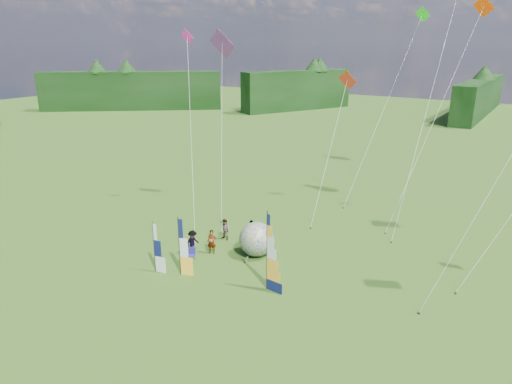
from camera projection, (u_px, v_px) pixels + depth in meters
The scene contains 18 objects.
ground at pixel (233, 303), 26.49m from camera, with size 220.00×220.00×0.00m, color #335414.
treeline_ring at pixel (232, 240), 25.24m from camera, with size 210.00×210.00×8.00m, color #1D3A17, non-canonical shape.
feather_banner_main at pixel (267, 252), 27.24m from camera, with size 1.33×0.10×4.93m, color #11184E, non-canonical shape.
side_banner_left at pixel (179, 247), 29.10m from camera, with size 1.07×0.10×3.89m, color yellow, non-canonical shape.
side_banner_far at pixel (154, 248), 29.59m from camera, with size 1.00×0.10×3.40m, color white, non-canonical shape.
bol_inflatable at pixel (256, 239), 32.05m from camera, with size 2.46×2.46×2.46m, color #00309B.
spectator_a at pixel (212, 242), 32.43m from camera, with size 0.65×0.43×1.79m, color #66594C.
spectator_b at pixel (225, 230), 34.71m from camera, with size 0.81×0.40×1.66m, color #66594C.
spectator_c at pixel (193, 242), 32.39m from camera, with size 1.14×0.42×1.77m, color #66594C.
spectator_d at pixel (251, 231), 34.45m from camera, with size 1.00×0.41×1.70m, color #66594C.
camp_chair at pixel (191, 255), 31.45m from camera, with size 0.54×0.54×0.93m, color navy, non-canonical shape.
kite_whale at pixel (429, 97), 36.44m from camera, with size 3.38×16.38×20.45m, color black, non-canonical shape.
kite_rainbow_delta at pixel (221, 118), 39.05m from camera, with size 8.18×10.06×16.46m, color red, non-canonical shape.
kite_parafoil at pixel (495, 170), 23.57m from camera, with size 8.92×9.06×16.23m, color #B51626, non-canonical shape.
small_kite_red at pixel (330, 142), 38.68m from camera, with size 3.88×11.25×12.65m, color red, non-canonical shape.
small_kite_orange at pixel (435, 113), 35.54m from camera, with size 6.24×10.87×18.38m, color #D83B02, non-canonical shape.
small_kite_pink at pixel (191, 125), 37.15m from camera, with size 7.14×7.95×15.91m, color #E4269C, non-canonical shape.
small_kite_green at pixel (384, 103), 42.30m from camera, with size 4.89×12.94×18.12m, color #19C718, non-canonical shape.
Camera 1 is at (13.83, -18.63, 14.38)m, focal length 32.00 mm.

